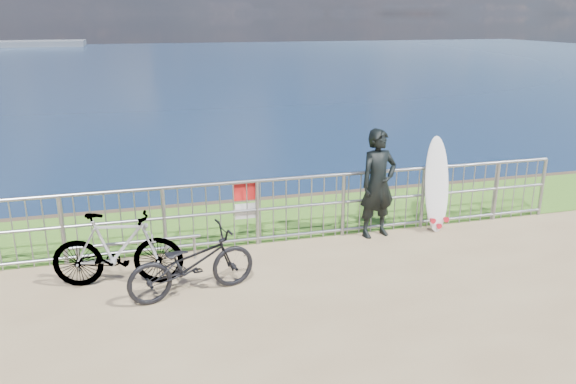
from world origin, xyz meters
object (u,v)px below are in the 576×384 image
object	(u,v)px
bicycle_far	(118,249)
surfer	(378,184)
surfboard	(437,188)
bicycle_near	(192,263)

from	to	relation	value
bicycle_far	surfer	bearing A→B (deg)	-69.89
surfer	surfboard	size ratio (longest dim) A/B	1.11
surfer	bicycle_near	bearing A→B (deg)	-168.52
surfer	surfboard	bearing A→B (deg)	-11.38
surfer	bicycle_near	xyz separation A→B (m)	(-3.29, -1.34, -0.47)
surfer	bicycle_far	xyz separation A→B (m)	(-4.25, -0.78, -0.39)
surfboard	bicycle_far	distance (m)	5.43
surfer	bicycle_far	size ratio (longest dim) A/B	1.04
bicycle_near	bicycle_far	world-z (taller)	bicycle_far
bicycle_near	bicycle_far	bearing A→B (deg)	47.46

